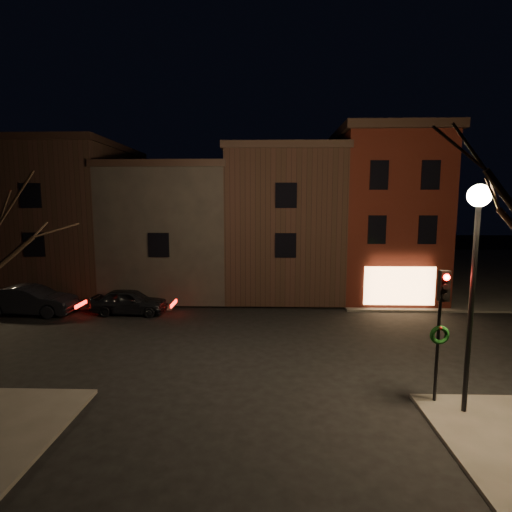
{
  "coord_description": "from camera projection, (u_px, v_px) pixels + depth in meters",
  "views": [
    {
      "loc": [
        0.5,
        -17.05,
        6.1
      ],
      "look_at": [
        -0.15,
        4.73,
        3.2
      ],
      "focal_mm": 28.0,
      "sensor_mm": 36.0,
      "label": 1
    }
  ],
  "objects": [
    {
      "name": "ground",
      "position": [
        256.0,
        341.0,
        17.71
      ],
      "size": [
        120.0,
        120.0,
        0.0
      ],
      "primitive_type": "plane",
      "color": "black",
      "rests_on": "ground"
    },
    {
      "name": "sidewalk_far_right",
      "position": [
        478.0,
        269.0,
        36.93
      ],
      "size": [
        30.0,
        30.0,
        0.12
      ],
      "primitive_type": "cube",
      "color": "#2D2B28",
      "rests_on": "ground"
    },
    {
      "name": "sidewalk_far_left",
      "position": [
        54.0,
        267.0,
        38.12
      ],
      "size": [
        30.0,
        30.0,
        0.12
      ],
      "primitive_type": "cube",
      "color": "#2D2B28",
      "rests_on": "ground"
    },
    {
      "name": "corner_building",
      "position": [
        382.0,
        214.0,
        26.15
      ],
      "size": [
        6.5,
        8.5,
        10.5
      ],
      "color": "#3E110B",
      "rests_on": "ground"
    },
    {
      "name": "row_building_a",
      "position": [
        283.0,
        222.0,
        27.43
      ],
      "size": [
        7.3,
        10.3,
        9.4
      ],
      "color": "black",
      "rests_on": "ground"
    },
    {
      "name": "row_building_b",
      "position": [
        178.0,
        229.0,
        27.72
      ],
      "size": [
        7.8,
        10.3,
        8.4
      ],
      "color": "black",
      "rests_on": "ground"
    },
    {
      "name": "row_building_c",
      "position": [
        75.0,
        218.0,
        27.83
      ],
      "size": [
        7.3,
        10.3,
        9.9
      ],
      "color": "black",
      "rests_on": "ground"
    },
    {
      "name": "street_lamp_near",
      "position": [
        476.0,
        237.0,
        10.9
      ],
      "size": [
        0.6,
        0.6,
        6.48
      ],
      "color": "black",
      "rests_on": "sidewalk_near_right"
    },
    {
      "name": "traffic_signal",
      "position": [
        441.0,
        316.0,
        11.72
      ],
      "size": [
        0.58,
        0.38,
        4.05
      ],
      "color": "black",
      "rests_on": "sidewalk_near_right"
    },
    {
      "name": "parked_car_a",
      "position": [
        130.0,
        301.0,
        22.04
      ],
      "size": [
        4.15,
        1.77,
        1.4
      ],
      "primitive_type": "imported",
      "rotation": [
        0.0,
        0.0,
        1.54
      ],
      "color": "black",
      "rests_on": "ground"
    },
    {
      "name": "parked_car_b",
      "position": [
        30.0,
        300.0,
        21.84
      ],
      "size": [
        4.9,
        1.79,
        1.6
      ],
      "primitive_type": "imported",
      "rotation": [
        0.0,
        0.0,
        1.55
      ],
      "color": "black",
      "rests_on": "ground"
    }
  ]
}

